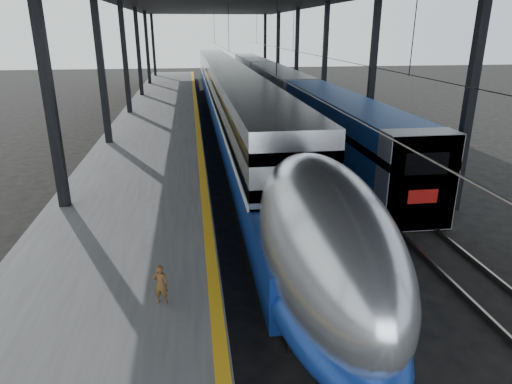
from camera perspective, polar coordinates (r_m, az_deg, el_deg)
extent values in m
plane|color=black|center=(13.47, -2.43, -12.11)|extent=(160.00, 160.00, 0.00)
cube|color=#4C4C4F|center=(32.18, -12.33, 7.44)|extent=(6.00, 80.00, 1.00)
cube|color=gold|center=(31.99, -7.34, 8.58)|extent=(0.30, 80.00, 0.01)
cube|color=slate|center=(32.26, -3.73, 7.11)|extent=(0.08, 80.00, 0.16)
cube|color=slate|center=(32.40, -1.17, 7.21)|extent=(0.08, 80.00, 0.16)
cube|color=slate|center=(33.00, 5.03, 7.37)|extent=(0.08, 80.00, 0.16)
cube|color=slate|center=(33.35, 7.46, 7.41)|extent=(0.08, 80.00, 0.16)
cube|color=black|center=(17.27, -24.25, 9.36)|extent=(0.35, 0.35, 9.00)
cube|color=black|center=(19.72, 25.16, 10.32)|extent=(0.35, 0.35, 9.00)
cube|color=black|center=(26.95, -18.66, 13.19)|extent=(0.35, 0.35, 9.00)
cube|color=black|center=(28.58, 14.30, 13.92)|extent=(0.35, 0.35, 9.00)
cube|color=black|center=(36.80, -15.98, 14.95)|extent=(0.35, 0.35, 9.00)
cube|color=black|center=(38.01, 8.58, 15.60)|extent=(0.35, 0.35, 9.00)
cube|color=black|center=(46.72, -14.42, 15.95)|extent=(0.35, 0.35, 9.00)
cube|color=black|center=(47.68, 5.10, 16.53)|extent=(0.35, 0.35, 9.00)
cube|color=black|center=(56.66, -13.40, 16.59)|extent=(0.35, 0.35, 9.00)
cube|color=black|center=(57.45, 2.79, 17.11)|extent=(0.35, 0.35, 9.00)
cube|color=black|center=(66.62, -12.67, 17.04)|extent=(0.35, 0.35, 9.00)
cube|color=black|center=(67.30, 1.14, 17.51)|extent=(0.35, 0.35, 9.00)
cylinder|color=slate|center=(31.59, -2.59, 16.80)|extent=(0.03, 74.00, 0.03)
cylinder|color=slate|center=(32.45, 6.62, 16.78)|extent=(0.03, 74.00, 0.03)
cube|color=#B0B3B8|center=(41.70, -3.88, 13.07)|extent=(2.90, 57.00, 4.00)
cube|color=navy|center=(40.38, -3.68, 11.07)|extent=(2.98, 62.00, 1.55)
cube|color=silver|center=(41.75, -3.87, 12.46)|extent=(3.00, 57.00, 0.10)
cube|color=black|center=(41.58, -3.92, 14.65)|extent=(2.94, 57.00, 0.42)
cube|color=black|center=(41.70, -3.88, 13.07)|extent=(2.94, 57.00, 0.42)
ellipsoid|color=#B0B3B8|center=(11.40, 8.34, -6.25)|extent=(2.90, 8.40, 4.00)
ellipsoid|color=navy|center=(11.95, 8.06, -11.21)|extent=(2.98, 8.40, 1.70)
ellipsoid|color=black|center=(8.86, 13.25, -8.81)|extent=(1.50, 2.20, 0.90)
cube|color=black|center=(12.37, 7.88, -14.39)|extent=(2.20, 2.60, 0.40)
cube|color=black|center=(32.69, -2.52, 7.52)|extent=(2.20, 2.60, 0.40)
cube|color=navy|center=(25.23, 10.85, 7.42)|extent=(2.62, 18.00, 3.56)
cube|color=gray|center=(17.75, 19.35, 1.45)|extent=(2.67, 1.20, 3.61)
cube|color=black|center=(17.01, 20.58, 3.34)|extent=(1.59, 0.06, 0.80)
cube|color=#970E0B|center=(17.36, 20.10, -0.51)|extent=(1.12, 0.06, 0.52)
cube|color=gray|center=(43.41, 2.79, 12.79)|extent=(2.62, 18.00, 3.56)
cube|color=gray|center=(62.08, -0.57, 14.90)|extent=(2.62, 18.00, 3.56)
cube|color=black|center=(20.32, 15.84, -0.97)|extent=(2.06, 2.40, 0.36)
cube|color=black|center=(40.74, 3.54, 9.91)|extent=(2.06, 2.40, 0.36)
imported|color=#53371B|center=(11.07, -11.85, -11.19)|extent=(0.40, 0.31, 0.99)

